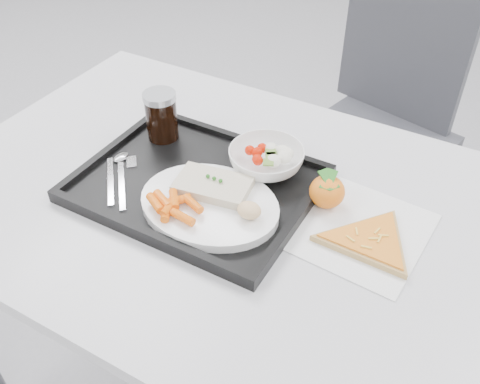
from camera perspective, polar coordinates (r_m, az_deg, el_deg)
table at (r=1.09m, az=-0.97°, el=-3.23°), size 1.20×0.80×0.75m
chair at (r=1.78m, az=15.09°, el=8.56°), size 0.51×0.51×0.93m
tray at (r=1.06m, az=-4.66°, el=0.76°), size 0.45×0.35×0.03m
dinner_plate at (r=0.99m, az=-3.27°, el=-1.38°), size 0.27×0.27×0.02m
fish_fillet at (r=1.01m, az=-2.90°, el=0.73°), size 0.15×0.11×0.03m
bread_roll at (r=0.95m, az=0.98°, el=-1.96°), size 0.05×0.05×0.03m
salad_bowl at (r=1.08m, az=2.83°, el=3.46°), size 0.15×0.15×0.05m
cola_glass at (r=1.17m, az=-8.40°, el=8.15°), size 0.07×0.07×0.11m
cutlery at (r=1.10m, az=-12.76°, el=2.05°), size 0.14×0.15×0.01m
napkin at (r=1.00m, az=12.04°, el=-3.76°), size 0.27×0.26×0.00m
tangerine at (r=1.02m, az=9.27°, el=0.06°), size 0.09×0.09×0.07m
pizza_slice at (r=0.97m, az=13.69°, el=-5.08°), size 0.28×0.28×0.02m
carrot_pile at (r=0.97m, az=-7.19°, el=-1.39°), size 0.11×0.08×0.02m
salad_contents at (r=1.07m, az=3.42°, el=4.04°), size 0.09×0.08×0.02m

